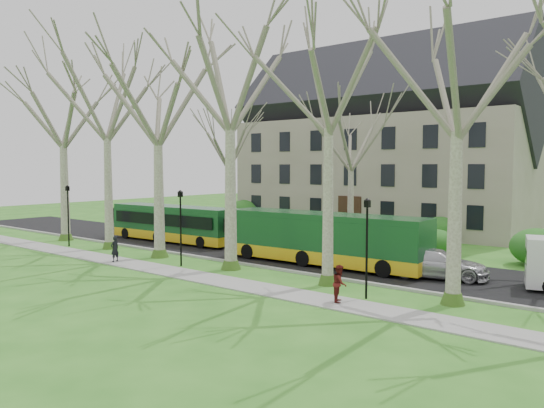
{
  "coord_description": "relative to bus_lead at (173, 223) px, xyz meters",
  "views": [
    {
      "loc": [
        17.03,
        -21.28,
        5.8
      ],
      "look_at": [
        -2.48,
        3.0,
        3.53
      ],
      "focal_mm": 35.0,
      "sensor_mm": 36.0,
      "label": 1
    }
  ],
  "objects": [
    {
      "name": "sedan",
      "position": [
        20.47,
        -0.15,
        -0.66
      ],
      "size": [
        5.43,
        3.35,
        1.47
      ],
      "primitive_type": "imported",
      "rotation": [
        0.0,
        0.0,
        1.84
      ],
      "color": "#BBBAC0",
      "rests_on": "road"
    },
    {
      "name": "ground",
      "position": [
        13.63,
        -4.99,
        -1.46
      ],
      "size": [
        120.0,
        120.0,
        0.0
      ],
      "primitive_type": "plane",
      "color": "#327521",
      "rests_on": "ground"
    },
    {
      "name": "tree_row_far",
      "position": [
        12.29,
        6.01,
        4.54
      ],
      "size": [
        33.0,
        7.0,
        12.0
      ],
      "color": "gray",
      "rests_on": "ground"
    },
    {
      "name": "pedestrian_a",
      "position": [
        3.72,
        -7.74,
        -0.63
      ],
      "size": [
        0.43,
        0.6,
        1.54
      ],
      "primitive_type": "imported",
      "rotation": [
        0.0,
        0.0,
        -1.46
      ],
      "color": "black",
      "rests_on": "sidewalk"
    },
    {
      "name": "road",
      "position": [
        13.63,
        0.51,
        -1.43
      ],
      "size": [
        80.0,
        8.0,
        0.06
      ],
      "primitive_type": "cube",
      "color": "black",
      "rests_on": "ground"
    },
    {
      "name": "building",
      "position": [
        7.63,
        19.01,
        6.61
      ],
      "size": [
        26.5,
        12.2,
        16.0
      ],
      "color": "gray",
      "rests_on": "ground"
    },
    {
      "name": "bus_lead",
      "position": [
        0.0,
        0.0,
        0.0
      ],
      "size": [
        11.28,
        2.76,
        2.8
      ],
      "primitive_type": null,
      "rotation": [
        0.0,
        0.0,
        0.04
      ],
      "color": "#144720",
      "rests_on": "road"
    },
    {
      "name": "bus_follow",
      "position": [
        13.96,
        -0.73,
        0.15
      ],
      "size": [
        12.43,
        2.96,
        3.09
      ],
      "primitive_type": null,
      "rotation": [
        0.0,
        0.0,
        0.03
      ],
      "color": "#144720",
      "rests_on": "road"
    },
    {
      "name": "pedestrian_b",
      "position": [
        19.1,
        -7.33,
        -0.62
      ],
      "size": [
        0.87,
        0.94,
        1.56
      ],
      "primitive_type": "imported",
      "rotation": [
        0.0,
        0.0,
        2.03
      ],
      "color": "#571613",
      "rests_on": "sidewalk"
    },
    {
      "name": "sidewalk",
      "position": [
        13.63,
        -7.49,
        -1.43
      ],
      "size": [
        70.0,
        2.0,
        0.06
      ],
      "primitive_type": "cube",
      "color": "gray",
      "rests_on": "ground"
    },
    {
      "name": "hedges",
      "position": [
        8.96,
        9.01,
        -0.46
      ],
      "size": [
        30.6,
        8.6,
        2.0
      ],
      "color": "#1C6421",
      "rests_on": "ground"
    },
    {
      "name": "lamp_row",
      "position": [
        13.63,
        -5.99,
        1.11
      ],
      "size": [
        36.22,
        0.22,
        4.3
      ],
      "color": "black",
      "rests_on": "ground"
    },
    {
      "name": "tree_row_verge",
      "position": [
        13.63,
        -4.69,
        5.54
      ],
      "size": [
        49.0,
        7.0,
        14.0
      ],
      "color": "gray",
      "rests_on": "ground"
    },
    {
      "name": "curb",
      "position": [
        13.63,
        -3.49,
        -1.39
      ],
      "size": [
        80.0,
        0.25,
        0.14
      ],
      "primitive_type": "cube",
      "color": "#A5A39E",
      "rests_on": "ground"
    }
  ]
}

